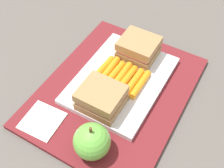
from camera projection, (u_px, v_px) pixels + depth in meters
name	position (u px, v px, depth m)	size (l,w,h in m)	color
ground_plane	(115.00, 93.00, 0.60)	(2.40, 2.40, 0.00)	#56514C
lunchbag_mat	(115.00, 91.00, 0.59)	(0.36, 0.28, 0.01)	maroon
food_tray	(121.00, 80.00, 0.60)	(0.23, 0.17, 0.01)	white
sandwich_half_left	(139.00, 48.00, 0.62)	(0.07, 0.08, 0.04)	#9E7A4C
sandwich_half_right	(101.00, 98.00, 0.54)	(0.07, 0.08, 0.04)	#9E7A4C
carrot_sticks_bundle	(121.00, 76.00, 0.59)	(0.08, 0.10, 0.02)	orange
apple	(92.00, 141.00, 0.48)	(0.06, 0.06, 0.08)	#66B742
paper_napkin	(42.00, 121.00, 0.54)	(0.07, 0.07, 0.00)	white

